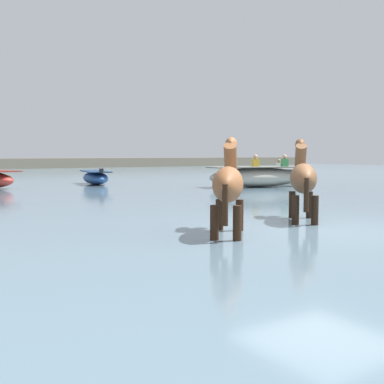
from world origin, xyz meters
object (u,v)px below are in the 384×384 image
Objects in this scene: horse_trailing_chestnut at (228,187)px; boat_far_inshore at (96,178)px; horse_lead_bay at (303,181)px; boat_far_offshore at (279,175)px; boat_near_starboard at (257,177)px.

horse_trailing_chestnut is 0.71× the size of boat_far_inshore.
horse_lead_bay is 1.01× the size of horse_trailing_chestnut.
horse_trailing_chestnut reaches higher than boat_far_offshore.
horse_lead_bay is 10.10m from boat_near_starboard.
boat_near_starboard is at bearing 46.58° from horse_trailing_chestnut.
boat_far_inshore is at bearing 84.56° from horse_lead_bay.
boat_near_starboard reaches higher than boat_far_inshore.
horse_trailing_chestnut is at bearing -136.46° from boat_far_offshore.
boat_far_inshore is 8.77m from boat_far_offshore.
boat_far_inshore is 0.68× the size of boat_near_starboard.
boat_near_starboard is at bearing -47.69° from boat_far_inshore.
horse_lead_bay is 0.72× the size of boat_far_inshore.
horse_trailing_chestnut is (-2.24, -0.51, -0.01)m from horse_lead_bay.
boat_far_offshore is at bearing -16.47° from boat_far_inshore.
horse_trailing_chestnut is 0.70× the size of boat_far_offshore.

